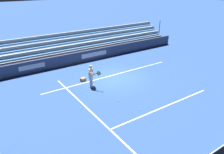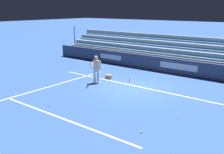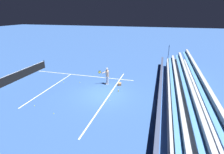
% 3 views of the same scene
% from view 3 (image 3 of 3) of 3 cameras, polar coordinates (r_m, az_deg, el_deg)
% --- Properties ---
extents(ground_plane, '(160.00, 160.00, 0.00)m').
position_cam_3_polar(ground_plane, '(15.71, -2.73, -5.74)').
color(ground_plane, '#2D5193').
extents(court_baseline_white, '(12.00, 0.10, 0.01)m').
position_cam_3_polar(court_baseline_white, '(15.57, -0.98, -5.96)').
color(court_baseline_white, white).
rests_on(court_baseline_white, ground).
extents(court_sideline_white, '(0.10, 12.00, 0.01)m').
position_cam_3_polar(court_sideline_white, '(20.65, -9.62, 0.51)').
color(court_sideline_white, white).
rests_on(court_sideline_white, ground).
extents(court_service_line_white, '(8.22, 0.10, 0.01)m').
position_cam_3_polar(court_service_line_white, '(18.11, -19.48, -3.30)').
color(court_service_line_white, white).
rests_on(court_service_line_white, ground).
extents(back_wall_sponsor_board, '(22.67, 0.25, 1.10)m').
position_cam_3_polar(back_wall_sponsor_board, '(14.78, 15.30, -5.89)').
color(back_wall_sponsor_board, '#384260').
rests_on(back_wall_sponsor_board, ground).
extents(bleacher_stand, '(21.54, 2.40, 2.95)m').
position_cam_3_polar(bleacher_stand, '(14.84, 22.45, -5.91)').
color(bleacher_stand, '#9EA3A8').
rests_on(bleacher_stand, ground).
extents(tennis_player, '(0.64, 1.05, 1.71)m').
position_cam_3_polar(tennis_player, '(17.61, -1.64, 0.37)').
color(tennis_player, silver).
rests_on(tennis_player, ground).
extents(ball_box_cardboard, '(0.48, 0.41, 0.26)m').
position_cam_3_polar(ball_box_cardboard, '(17.60, 2.50, -2.33)').
color(ball_box_cardboard, '#A87F51').
rests_on(ball_box_cardboard, ground).
extents(tennis_ball_stray_back, '(0.07, 0.07, 0.07)m').
position_cam_3_polar(tennis_ball_stray_back, '(18.93, -15.54, -1.72)').
color(tennis_ball_stray_back, '#CCE533').
rests_on(tennis_ball_stray_back, ground).
extents(tennis_ball_far_right, '(0.07, 0.07, 0.07)m').
position_cam_3_polar(tennis_ball_far_right, '(18.56, -10.48, -1.75)').
color(tennis_ball_far_right, '#CCE533').
rests_on(tennis_ball_far_right, ground).
extents(tennis_ball_far_left, '(0.07, 0.07, 0.07)m').
position_cam_3_polar(tennis_ball_far_left, '(20.41, -5.93, 0.55)').
color(tennis_ball_far_left, '#CCE533').
rests_on(tennis_ball_far_left, ground).
extents(tennis_ball_by_box, '(0.07, 0.07, 0.07)m').
position_cam_3_polar(tennis_ball_by_box, '(15.12, -23.99, -8.60)').
color(tennis_ball_by_box, '#CCE533').
rests_on(tennis_ball_by_box, ground).
extents(tennis_ball_midcourt, '(0.07, 0.07, 0.07)m').
position_cam_3_polar(tennis_ball_midcourt, '(13.57, -18.46, -11.25)').
color(tennis_ball_midcourt, '#CCE533').
rests_on(tennis_ball_midcourt, ground).
extents(tennis_ball_near_player, '(0.07, 0.07, 0.07)m').
position_cam_3_polar(tennis_ball_near_player, '(14.63, -0.80, -7.67)').
color(tennis_ball_near_player, '#CCE533').
rests_on(tennis_ball_near_player, ground).
extents(water_bottle, '(0.07, 0.07, 0.22)m').
position_cam_3_polar(water_bottle, '(16.19, 2.06, -4.48)').
color(water_bottle, yellow).
rests_on(water_bottle, ground).
extents(tennis_net, '(11.09, 0.09, 1.07)m').
position_cam_3_polar(tennis_net, '(20.88, -30.05, -0.38)').
color(tennis_net, '#33383D').
rests_on(tennis_net, ground).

